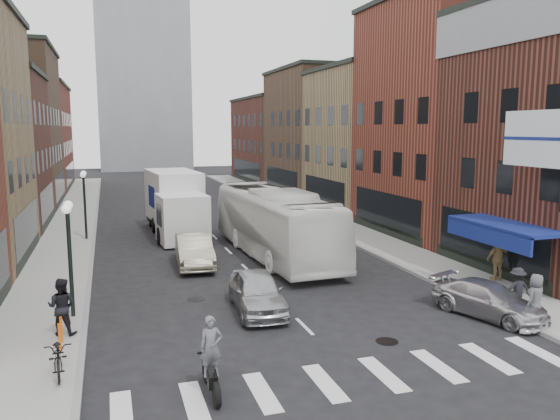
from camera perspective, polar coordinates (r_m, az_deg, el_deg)
The scene contains 28 objects.
ground at distance 17.79m, azimuth 3.71°, elevation -13.13°, with size 160.00×160.00×0.00m, color black.
sidewalk_left at distance 38.02m, azimuth -21.02°, elevation -1.87°, with size 3.00×74.00×0.15m, color gray.
sidewalk_right at distance 40.64m, azimuth 3.63°, elevation -0.68°, with size 3.00×74.00×0.15m, color gray.
curb_left at distance 37.97m, azimuth -18.75°, elevation -1.89°, with size 0.20×74.00×0.16m, color gray.
curb_right at distance 40.14m, azimuth 1.64°, elevation -0.89°, with size 0.20×74.00×0.16m, color gray.
crosswalk_stripes at distance 15.27m, azimuth 7.98°, elevation -17.00°, with size 12.00×2.20×0.01m, color silver.
bldg_left_far_b at distance 65.01m, azimuth -25.69°, elevation 6.88°, with size 10.30×16.20×11.30m.
bldg_right_mid_a at distance 36.15m, azimuth 18.26°, elevation 9.04°, with size 10.30×10.20×14.30m.
bldg_right_mid_b at distance 44.67m, azimuth 10.61°, elevation 7.21°, with size 10.30×10.20×11.30m.
bldg_right_far_a at distance 54.61m, azimuth 5.13°, elevation 8.06°, with size 10.30×12.20×12.30m.
bldg_right_far_b at distance 67.75m, azimuth 0.52°, elevation 7.33°, with size 10.30×16.20×10.30m.
awning_blue at distance 23.66m, azimuth 22.04°, elevation -1.67°, with size 1.80×5.00×0.78m.
billboard_sign at distance 21.61m, azimuth 25.25°, elevation 6.59°, with size 1.52×3.00×3.70m.
distant_tower at distance 95.38m, azimuth -14.45°, elevation 19.41°, with size 14.00×14.00×50.00m, color #9399A0.
streetlamp_near at distance 19.77m, azimuth -21.20°, elevation -2.69°, with size 0.32×1.22×4.11m.
streetlamp_far at distance 33.61m, azimuth -19.78°, elevation 1.79°, with size 0.32×1.22×4.11m.
bike_rack at distance 17.80m, azimuth -21.96°, elevation -11.84°, with size 0.08×0.68×0.80m.
box_truck at distance 34.44m, azimuth -10.83°, elevation 0.62°, with size 3.21×9.12×3.89m.
motorcycle_rider at distance 14.02m, azimuth -7.21°, elevation -15.12°, with size 0.58×1.99×2.03m.
transit_bus at distance 28.16m, azimuth -0.61°, elevation -1.31°, with size 2.94×12.57×3.50m, color white.
sedan_left_near at distance 19.92m, azimuth -2.41°, elevation -8.52°, with size 1.71×4.24×1.45m, color #B2B3B7.
sedan_left_far at distance 26.59m, azimuth -8.96°, elevation -4.17°, with size 1.62×4.65×1.53m, color beige.
curb_car at distance 20.71m, azimuth 20.97°, elevation -8.77°, with size 1.69×4.16×1.21m, color silver.
parked_bicycle at distance 15.93m, azimuth -22.14°, elevation -13.93°, with size 0.66×1.88×0.99m, color black.
ped_left_solo at distance 18.58m, azimuth -21.86°, elevation -9.34°, with size 0.88×0.51×1.81m, color black.
ped_right_a at distance 21.24m, azimuth 23.54°, elevation -7.58°, with size 1.00×0.50×1.56m, color black.
ped_right_b at distance 25.00m, azimuth 21.83°, elevation -4.71°, with size 1.11×0.56×1.90m, color #9B824F.
ped_right_c at distance 20.31m, azimuth 25.17°, elevation -8.30°, with size 0.79×0.52×1.63m, color #515458.
Camera 1 is at (-6.05, -15.39, 6.56)m, focal length 35.00 mm.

